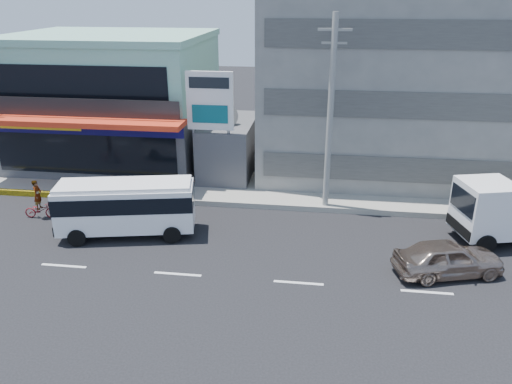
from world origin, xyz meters
TOP-DOWN VIEW (x-y plane):
  - ground at (0.00, 0.00)m, footprint 120.00×120.00m
  - sidewalk at (5.00, 9.50)m, footprint 70.00×5.00m
  - shop_building at (-8.00, 13.95)m, footprint 12.40×11.70m
  - concrete_building at (10.00, 15.00)m, footprint 16.00×12.00m
  - gap_structure at (0.00, 12.00)m, footprint 3.00×6.00m
  - satellite_dish at (0.00, 11.00)m, footprint 1.50×1.50m
  - billboard at (-0.50, 9.20)m, footprint 2.60×0.18m
  - utility_pole_near at (6.00, 7.40)m, footprint 1.60×0.30m
  - minibus at (-3.32, 3.21)m, footprint 6.63×3.27m
  - sedan at (11.01, 1.50)m, footprint 4.72×2.89m
  - motorcycle_rider at (-8.52, 4.44)m, footprint 1.65×0.72m

SIDE VIEW (x-z plane):
  - ground at x=0.00m, z-range 0.00..0.00m
  - sidewalk at x=5.00m, z-range 0.00..0.30m
  - motorcycle_rider at x=-8.52m, z-range -0.35..1.70m
  - sedan at x=11.01m, z-range 0.00..1.50m
  - minibus at x=-3.32m, z-range 0.26..2.91m
  - gap_structure at x=0.00m, z-range 0.00..3.50m
  - satellite_dish at x=0.00m, z-range 3.50..3.65m
  - shop_building at x=-8.00m, z-range 0.00..8.00m
  - billboard at x=-0.50m, z-range 1.48..8.38m
  - utility_pole_near at x=6.00m, z-range 0.15..10.15m
  - concrete_building at x=10.00m, z-range 0.00..14.00m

